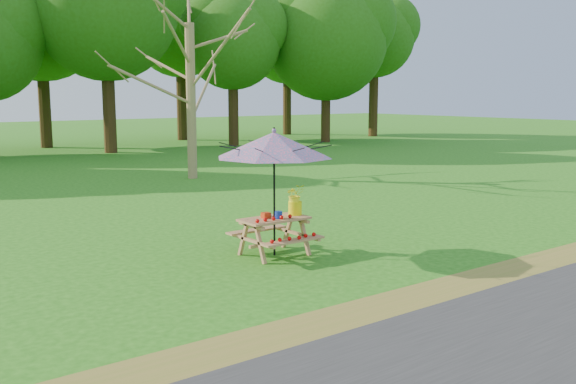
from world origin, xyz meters
TOP-DOWN VIEW (x-y plane):
  - ground at (0.00, 0.00)m, footprint 120.00×120.00m
  - road at (0.00, -5.00)m, footprint 120.00×4.00m
  - drygrass_strip at (0.00, -2.80)m, footprint 120.00×1.20m
  - picnic_table at (0.41, 0.50)m, footprint 1.20×1.32m
  - patio_umbrella at (0.41, 0.50)m, footprint 2.32×2.32m
  - produce_bins at (0.36, 0.52)m, footprint 0.28×0.41m
  - tomatoes_row at (0.26, 0.32)m, footprint 0.77×0.13m
  - flower_bucket at (0.87, 0.51)m, footprint 0.40×0.37m

SIDE VIEW (x-z plane):
  - ground at x=0.00m, z-range 0.00..0.00m
  - drygrass_strip at x=0.00m, z-range 0.00..0.01m
  - road at x=0.00m, z-range 0.00..0.01m
  - picnic_table at x=0.41m, z-range -0.01..0.66m
  - tomatoes_row at x=0.26m, z-range 0.67..0.74m
  - produce_bins at x=0.36m, z-range 0.66..0.79m
  - flower_bucket at x=0.87m, z-range 0.69..1.24m
  - patio_umbrella at x=0.41m, z-range 0.82..3.07m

